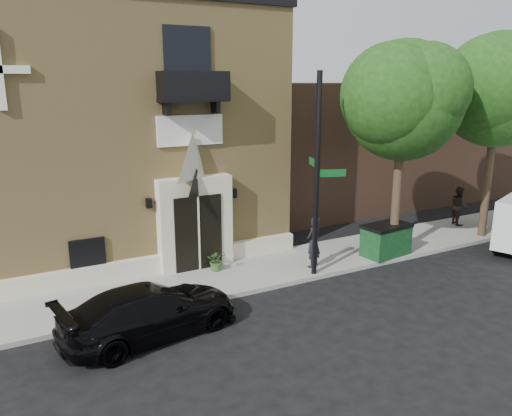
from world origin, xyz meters
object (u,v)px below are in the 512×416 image
(street_sign, at_px, (317,176))
(pedestrian_far, at_px, (459,205))
(black_sedan, at_px, (150,311))
(fire_hydrant, at_px, (392,245))
(pedestrian_near, at_px, (313,242))
(dumpster, at_px, (386,240))

(street_sign, height_order, pedestrian_far, street_sign)
(black_sedan, bearing_deg, fire_hydrant, -91.27)
(fire_hydrant, xyz_separation_m, pedestrian_near, (-3.31, 0.37, 0.50))
(fire_hydrant, distance_m, pedestrian_far, 5.84)
(pedestrian_near, distance_m, pedestrian_far, 8.98)
(black_sedan, distance_m, street_sign, 6.81)
(pedestrian_near, bearing_deg, fire_hydrant, 150.74)
(black_sedan, distance_m, pedestrian_far, 15.56)
(fire_hydrant, distance_m, dumpster, 0.31)
(pedestrian_near, height_order, pedestrian_far, pedestrian_near)
(pedestrian_far, bearing_deg, pedestrian_near, 119.89)
(dumpster, xyz_separation_m, pedestrian_far, (5.77, 1.61, 0.27))
(black_sedan, xyz_separation_m, street_sign, (6.06, 1.28, 2.81))
(street_sign, relative_size, pedestrian_far, 3.81)
(black_sedan, xyz_separation_m, pedestrian_far, (15.24, 3.14, 0.34))
(fire_hydrant, xyz_separation_m, dumpster, (-0.21, 0.10, 0.20))
(pedestrian_far, bearing_deg, black_sedan, 122.95)
(fire_hydrant, bearing_deg, street_sign, -177.57)
(pedestrian_near, bearing_deg, dumpster, 152.14)
(street_sign, bearing_deg, fire_hydrant, 22.42)
(dumpster, relative_size, pedestrian_far, 1.09)
(street_sign, height_order, dumpster, street_sign)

